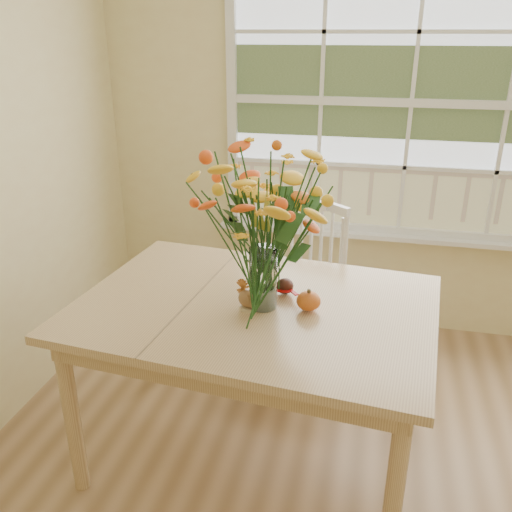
# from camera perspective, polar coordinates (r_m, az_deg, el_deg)

# --- Properties ---
(wall_back) EXTENTS (4.00, 0.02, 2.70)m
(wall_back) POSITION_cam_1_polar(r_m,az_deg,el_deg) (3.61, 15.69, 12.18)
(wall_back) COLOR beige
(wall_back) RESTS_ON floor
(window) EXTENTS (2.42, 0.12, 1.74)m
(window) POSITION_cam_1_polar(r_m,az_deg,el_deg) (3.55, 16.02, 14.95)
(window) COLOR silver
(window) RESTS_ON wall_back
(dining_table) EXTENTS (1.66, 1.26, 0.84)m
(dining_table) POSITION_cam_1_polar(r_m,az_deg,el_deg) (2.46, -0.10, -6.90)
(dining_table) COLOR tan
(dining_table) RESTS_ON floor
(windsor_chair) EXTENTS (0.61, 0.60, 1.04)m
(windsor_chair) POSITION_cam_1_polar(r_m,az_deg,el_deg) (3.21, 4.75, -2.84)
(windsor_chair) COLOR white
(windsor_chair) RESTS_ON floor
(flower_vase) EXTENTS (0.57, 0.57, 0.68)m
(flower_vase) POSITION_cam_1_polar(r_m,az_deg,el_deg) (2.23, 0.79, 4.05)
(flower_vase) COLOR white
(flower_vase) RESTS_ON dining_table
(pumpkin) EXTENTS (0.11, 0.11, 0.08)m
(pumpkin) POSITION_cam_1_polar(r_m,az_deg,el_deg) (2.35, 5.55, -4.83)
(pumpkin) COLOR #CD4C18
(pumpkin) RESTS_ON dining_table
(turkey_figurine) EXTENTS (0.12, 0.10, 0.12)m
(turkey_figurine) POSITION_cam_1_polar(r_m,az_deg,el_deg) (2.35, -0.85, -4.56)
(turkey_figurine) COLOR #CCB78C
(turkey_figurine) RESTS_ON dining_table
(dark_gourd) EXTENTS (0.13, 0.11, 0.07)m
(dark_gourd) POSITION_cam_1_polar(r_m,az_deg,el_deg) (2.49, 3.05, -3.26)
(dark_gourd) COLOR #38160F
(dark_gourd) RESTS_ON dining_table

